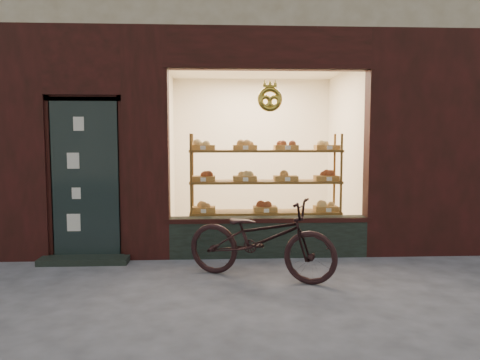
{
  "coord_description": "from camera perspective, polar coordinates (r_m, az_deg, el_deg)",
  "views": [
    {
      "loc": [
        -0.26,
        -4.22,
        1.64
      ],
      "look_at": [
        0.05,
        2.0,
        1.08
      ],
      "focal_mm": 35.0,
      "sensor_mm": 36.0,
      "label": 1
    }
  ],
  "objects": [
    {
      "name": "bicycle",
      "position": [
        5.48,
        2.53,
        -7.15
      ],
      "size": [
        1.9,
        1.3,
        0.94
      ],
      "primitive_type": "imported",
      "rotation": [
        0.0,
        0.0,
        1.15
      ],
      "color": "black",
      "rests_on": "ground"
    },
    {
      "name": "display_shelf",
      "position": [
        6.85,
        3.09,
        -1.32
      ],
      "size": [
        2.2,
        0.45,
        1.7
      ],
      "color": "brown",
      "rests_on": "ground"
    },
    {
      "name": "ground",
      "position": [
        4.53,
        0.65,
        -16.06
      ],
      "size": [
        90.0,
        90.0,
        0.0
      ],
      "primitive_type": "plane",
      "color": "#44464F"
    }
  ]
}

